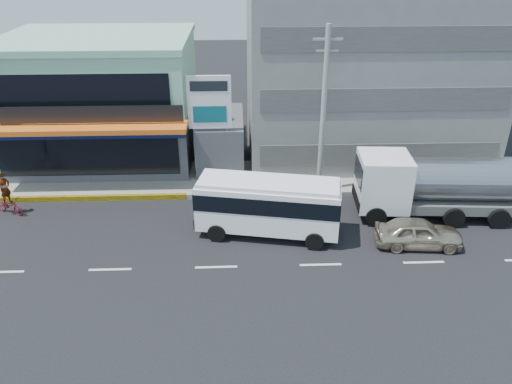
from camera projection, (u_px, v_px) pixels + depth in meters
ground at (216, 267)px, 23.69m from camera, size 120.00×120.00×0.00m
sidewalk at (298, 177)px, 32.26m from camera, size 70.00×5.00×0.30m
shop_building at (103, 102)px, 34.03m from camera, size 12.40×11.70×8.00m
concrete_building at (365, 52)px, 34.23m from camera, size 16.00×12.00×14.00m
gap_structure at (221, 141)px, 33.59m from camera, size 3.00×6.00×3.50m
satellite_dish at (220, 120)px, 31.87m from camera, size 1.50×1.50×0.15m
billboard at (210, 108)px, 29.64m from camera, size 2.60×0.18×6.90m
utility_pole_near at (323, 113)px, 28.16m from camera, size 1.60×0.30×10.00m
minibus at (268, 203)px, 25.59m from camera, size 7.66×3.72×3.07m
sedan at (418, 233)px, 25.05m from camera, size 4.47×2.09×1.48m
tanker_truck at (433, 185)px, 27.32m from camera, size 9.19×3.48×3.56m
motorcycle_rider at (8, 200)px, 27.98m from camera, size 2.06×1.44×2.51m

